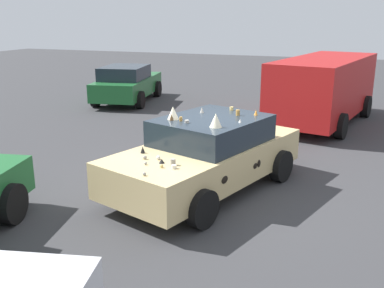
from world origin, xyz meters
The scene contains 4 objects.
ground_plane centered at (0.00, 0.00, 0.00)m, with size 60.00×60.00×0.00m, color #38383A.
art_car_decorated centered at (0.03, -0.01, 0.73)m, with size 4.64×3.03×1.66m.
parked_van_near_right centered at (6.62, -1.61, 1.16)m, with size 5.67×3.00×2.04m.
parked_sedan_row_back_far centered at (7.58, 5.90, 0.73)m, with size 4.38×2.52×1.43m.
Camera 1 is at (-7.61, -2.59, 3.28)m, focal length 41.05 mm.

